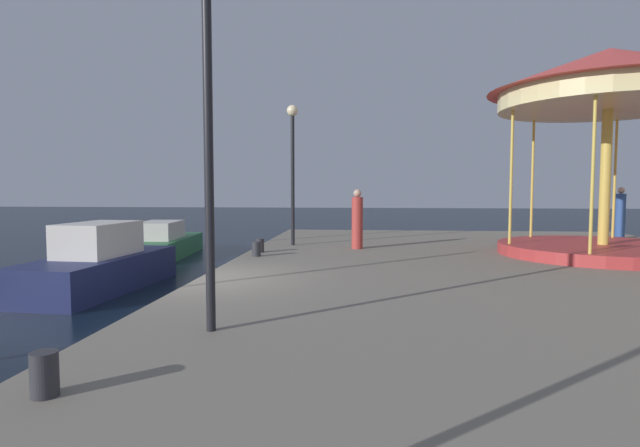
{
  "coord_description": "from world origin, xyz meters",
  "views": [
    {
      "loc": [
        3.43,
        -10.07,
        2.64
      ],
      "look_at": [
        2.08,
        4.9,
        1.6
      ],
      "focal_mm": 28.58,
      "sensor_mm": 36.0,
      "label": 1
    }
  ],
  "objects_px": {
    "motorboat_navy": "(99,265)",
    "lamp_post_mid_promenade": "(208,89)",
    "lamp_post_far_end": "(293,150)",
    "bollard_north": "(260,245)",
    "person_mid_promenade": "(357,221)",
    "bollard_south": "(256,249)",
    "carousel": "(608,101)",
    "person_far_corner": "(620,215)",
    "motorboat_green": "(162,243)",
    "bollard_center": "(44,374)"
  },
  "relations": [
    {
      "from": "carousel",
      "to": "bollard_north",
      "type": "relative_size",
      "value": 15.73
    },
    {
      "from": "motorboat_green",
      "to": "lamp_post_mid_promenade",
      "type": "height_order",
      "value": "lamp_post_mid_promenade"
    },
    {
      "from": "lamp_post_far_end",
      "to": "lamp_post_mid_promenade",
      "type": "bearing_deg",
      "value": -87.84
    },
    {
      "from": "lamp_post_mid_promenade",
      "to": "bollard_center",
      "type": "height_order",
      "value": "lamp_post_mid_promenade"
    },
    {
      "from": "bollard_center",
      "to": "bollard_north",
      "type": "bearing_deg",
      "value": 91.24
    },
    {
      "from": "motorboat_navy",
      "to": "lamp_post_far_end",
      "type": "relative_size",
      "value": 1.13
    },
    {
      "from": "person_mid_promenade",
      "to": "lamp_post_mid_promenade",
      "type": "bearing_deg",
      "value": -100.59
    },
    {
      "from": "motorboat_navy",
      "to": "carousel",
      "type": "distance_m",
      "value": 14.22
    },
    {
      "from": "lamp_post_far_end",
      "to": "motorboat_navy",
      "type": "bearing_deg",
      "value": -139.74
    },
    {
      "from": "person_far_corner",
      "to": "person_mid_promenade",
      "type": "bearing_deg",
      "value": -157.57
    },
    {
      "from": "bollard_center",
      "to": "person_mid_promenade",
      "type": "height_order",
      "value": "person_mid_promenade"
    },
    {
      "from": "lamp_post_mid_promenade",
      "to": "lamp_post_far_end",
      "type": "relative_size",
      "value": 1.01
    },
    {
      "from": "motorboat_navy",
      "to": "person_far_corner",
      "type": "bearing_deg",
      "value": 23.37
    },
    {
      "from": "person_far_corner",
      "to": "lamp_post_far_end",
      "type": "bearing_deg",
      "value": -164.83
    },
    {
      "from": "motorboat_navy",
      "to": "bollard_center",
      "type": "xyz_separation_m",
      "value": [
        4.06,
        -8.35,
        0.35
      ]
    },
    {
      "from": "bollard_south",
      "to": "lamp_post_far_end",
      "type": "bearing_deg",
      "value": 78.15
    },
    {
      "from": "carousel",
      "to": "person_mid_promenade",
      "type": "height_order",
      "value": "carousel"
    },
    {
      "from": "motorboat_navy",
      "to": "bollard_south",
      "type": "relative_size",
      "value": 12.77
    },
    {
      "from": "motorboat_green",
      "to": "bollard_north",
      "type": "relative_size",
      "value": 13.21
    },
    {
      "from": "carousel",
      "to": "lamp_post_far_end",
      "type": "distance_m",
      "value": 9.11
    },
    {
      "from": "motorboat_navy",
      "to": "person_far_corner",
      "type": "height_order",
      "value": "person_far_corner"
    },
    {
      "from": "bollard_south",
      "to": "person_far_corner",
      "type": "distance_m",
      "value": 13.62
    },
    {
      "from": "bollard_north",
      "to": "person_far_corner",
      "type": "xyz_separation_m",
      "value": [
        12.31,
        5.1,
        0.69
      ]
    },
    {
      "from": "lamp_post_mid_promenade",
      "to": "bollard_north",
      "type": "relative_size",
      "value": 11.34
    },
    {
      "from": "lamp_post_mid_promenade",
      "to": "person_far_corner",
      "type": "relative_size",
      "value": 2.4
    },
    {
      "from": "carousel",
      "to": "lamp_post_far_end",
      "type": "relative_size",
      "value": 1.4
    },
    {
      "from": "motorboat_green",
      "to": "lamp_post_mid_promenade",
      "type": "distance_m",
      "value": 14.41
    },
    {
      "from": "motorboat_navy",
      "to": "bollard_north",
      "type": "xyz_separation_m",
      "value": [
        3.83,
        1.87,
        0.35
      ]
    },
    {
      "from": "bollard_south",
      "to": "person_mid_promenade",
      "type": "relative_size",
      "value": 0.22
    },
    {
      "from": "carousel",
      "to": "person_far_corner",
      "type": "bearing_deg",
      "value": 60.65
    },
    {
      "from": "motorboat_green",
      "to": "lamp_post_mid_promenade",
      "type": "xyz_separation_m",
      "value": [
        5.89,
        -12.71,
        3.36
      ]
    },
    {
      "from": "person_mid_promenade",
      "to": "person_far_corner",
      "type": "distance_m",
      "value": 10.31
    },
    {
      "from": "carousel",
      "to": "lamp_post_far_end",
      "type": "xyz_separation_m",
      "value": [
        -8.86,
        1.76,
        -1.14
      ]
    },
    {
      "from": "bollard_north",
      "to": "person_mid_promenade",
      "type": "bearing_deg",
      "value": 22.85
    },
    {
      "from": "lamp_post_far_end",
      "to": "bollard_north",
      "type": "distance_m",
      "value": 3.53
    },
    {
      "from": "motorboat_green",
      "to": "lamp_post_mid_promenade",
      "type": "bearing_deg",
      "value": -65.13
    },
    {
      "from": "lamp_post_mid_promenade",
      "to": "bollard_south",
      "type": "xyz_separation_m",
      "value": [
        -0.97,
        7.18,
        -2.88
      ]
    },
    {
      "from": "lamp_post_far_end",
      "to": "bollard_south",
      "type": "xyz_separation_m",
      "value": [
        -0.59,
        -2.83,
        -2.86
      ]
    },
    {
      "from": "motorboat_navy",
      "to": "lamp_post_far_end",
      "type": "bearing_deg",
      "value": 40.26
    },
    {
      "from": "person_mid_promenade",
      "to": "bollard_south",
      "type": "bearing_deg",
      "value": -142.79
    },
    {
      "from": "motorboat_green",
      "to": "person_far_corner",
      "type": "distance_m",
      "value": 17.19
    },
    {
      "from": "motorboat_green",
      "to": "bollard_north",
      "type": "height_order",
      "value": "motorboat_green"
    },
    {
      "from": "motorboat_green",
      "to": "bollard_center",
      "type": "bearing_deg",
      "value": -71.23
    },
    {
      "from": "motorboat_green",
      "to": "carousel",
      "type": "relative_size",
      "value": 0.84
    },
    {
      "from": "motorboat_navy",
      "to": "lamp_post_mid_promenade",
      "type": "bearing_deg",
      "value": -51.66
    },
    {
      "from": "motorboat_navy",
      "to": "carousel",
      "type": "bearing_deg",
      "value": 8.74
    },
    {
      "from": "carousel",
      "to": "bollard_south",
      "type": "height_order",
      "value": "carousel"
    },
    {
      "from": "motorboat_navy",
      "to": "lamp_post_mid_promenade",
      "type": "xyz_separation_m",
      "value": [
        4.89,
        -6.18,
        3.22
      ]
    },
    {
      "from": "carousel",
      "to": "person_mid_promenade",
      "type": "relative_size",
      "value": 3.46
    },
    {
      "from": "person_mid_promenade",
      "to": "bollard_center",
      "type": "bearing_deg",
      "value": -102.66
    }
  ]
}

